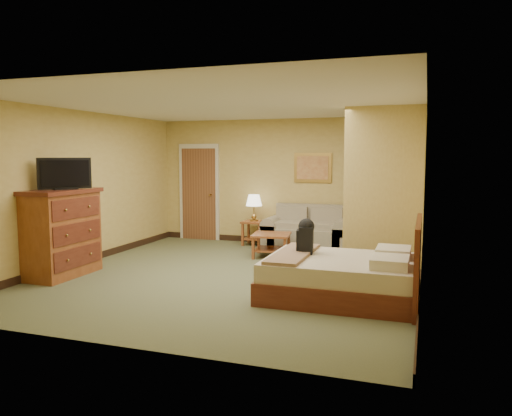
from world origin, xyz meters
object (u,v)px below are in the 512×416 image
at_px(dresser, 62,233).
at_px(bed, 345,276).
at_px(coffee_table, 271,240).
at_px(loveseat, 307,235).

xyz_separation_m(dresser, bed, (4.30, 0.21, -0.39)).
height_order(coffee_table, bed, bed).
height_order(loveseat, coffee_table, loveseat).
bearing_deg(bed, coffee_table, 127.22).
distance_m(loveseat, coffee_table, 1.07).
bearing_deg(coffee_table, bed, -52.78).
xyz_separation_m(loveseat, dresser, (-3.06, -3.39, 0.39)).
xyz_separation_m(coffee_table, dresser, (-2.61, -2.42, 0.37)).
bearing_deg(coffee_table, loveseat, 65.12).
relative_size(dresser, bed, 0.69).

